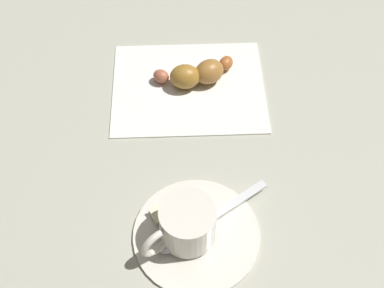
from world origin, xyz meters
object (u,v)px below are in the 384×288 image
(sugar_packet, at_px, (177,205))
(saucer, at_px, (196,234))
(napkin, at_px, (188,87))
(espresso_cup, at_px, (184,224))
(teaspoon, at_px, (197,227))
(croissant, at_px, (197,73))

(sugar_packet, bearing_deg, saucer, 95.22)
(sugar_packet, height_order, napkin, sugar_packet)
(espresso_cup, height_order, napkin, espresso_cup)
(teaspoon, relative_size, sugar_packet, 1.98)
(napkin, bearing_deg, sugar_packet, 0.52)
(saucer, height_order, croissant, croissant)
(teaspoon, distance_m, napkin, 0.21)
(saucer, relative_size, espresso_cup, 1.88)
(saucer, distance_m, espresso_cup, 0.03)
(saucer, bearing_deg, teaspoon, -178.41)
(sugar_packet, bearing_deg, croissant, -126.05)
(napkin, distance_m, croissant, 0.02)
(teaspoon, distance_m, croissant, 0.21)
(saucer, height_order, sugar_packet, sugar_packet)
(napkin, height_order, croissant, croissant)
(saucer, relative_size, teaspoon, 1.15)
(espresso_cup, distance_m, sugar_packet, 0.04)
(teaspoon, bearing_deg, napkin, -173.16)
(saucer, bearing_deg, croissant, -176.19)
(croissant, bearing_deg, espresso_cup, 0.53)
(espresso_cup, bearing_deg, saucer, 103.28)
(espresso_cup, height_order, teaspoon, espresso_cup)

